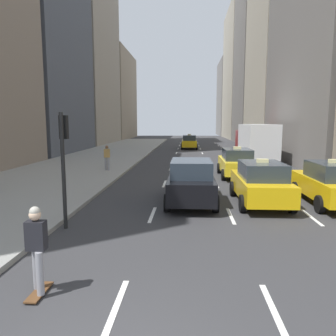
{
  "coord_description": "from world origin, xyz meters",
  "views": [
    {
      "loc": [
        1.07,
        -3.38,
        3.29
      ],
      "look_at": [
        0.18,
        10.97,
        1.29
      ],
      "focal_mm": 35.0,
      "sensor_mm": 36.0,
      "label": 1
    }
  ],
  "objects_px": {
    "pedestrian_far_walking": "(107,157)",
    "traffic_light_pole": "(64,151)",
    "taxi_second": "(331,183)",
    "taxi_lead": "(260,183)",
    "taxi_fourth": "(189,142)",
    "sedan_black_near": "(191,181)",
    "box_truck": "(255,141)",
    "taxi_third": "(236,163)",
    "skateboarder": "(37,247)"
  },
  "relations": [
    {
      "from": "taxi_lead",
      "to": "sedan_black_near",
      "type": "height_order",
      "value": "taxi_lead"
    },
    {
      "from": "taxi_second",
      "to": "box_truck",
      "type": "xyz_separation_m",
      "value": [
        0.0,
        15.23,
        0.83
      ]
    },
    {
      "from": "taxi_third",
      "to": "taxi_fourth",
      "type": "bearing_deg",
      "value": 97.48
    },
    {
      "from": "taxi_fourth",
      "to": "traffic_light_pole",
      "type": "xyz_separation_m",
      "value": [
        -3.95,
        -31.46,
        1.53
      ]
    },
    {
      "from": "taxi_fourth",
      "to": "traffic_light_pole",
      "type": "distance_m",
      "value": 31.74
    },
    {
      "from": "pedestrian_far_walking",
      "to": "traffic_light_pole",
      "type": "height_order",
      "value": "traffic_light_pole"
    },
    {
      "from": "taxi_fourth",
      "to": "box_truck",
      "type": "xyz_separation_m",
      "value": [
        5.6,
        -12.74,
        0.83
      ]
    },
    {
      "from": "taxi_fourth",
      "to": "skateboarder",
      "type": "relative_size",
      "value": 2.52
    },
    {
      "from": "sedan_black_near",
      "to": "traffic_light_pole",
      "type": "bearing_deg",
      "value": -139.75
    },
    {
      "from": "traffic_light_pole",
      "to": "pedestrian_far_walking",
      "type": "bearing_deg",
      "value": 97.66
    },
    {
      "from": "pedestrian_far_walking",
      "to": "sedan_black_near",
      "type": "bearing_deg",
      "value": -55.79
    },
    {
      "from": "taxi_lead",
      "to": "skateboarder",
      "type": "relative_size",
      "value": 2.52
    },
    {
      "from": "taxi_lead",
      "to": "box_truck",
      "type": "distance_m",
      "value": 15.58
    },
    {
      "from": "pedestrian_far_walking",
      "to": "traffic_light_pole",
      "type": "distance_m",
      "value": 11.59
    },
    {
      "from": "box_truck",
      "to": "taxi_lead",
      "type": "bearing_deg",
      "value": -100.37
    },
    {
      "from": "taxi_third",
      "to": "traffic_light_pole",
      "type": "height_order",
      "value": "traffic_light_pole"
    },
    {
      "from": "sedan_black_near",
      "to": "skateboarder",
      "type": "distance_m",
      "value": 7.96
    },
    {
      "from": "sedan_black_near",
      "to": "traffic_light_pole",
      "type": "relative_size",
      "value": 1.22
    },
    {
      "from": "taxi_third",
      "to": "sedan_black_near",
      "type": "height_order",
      "value": "taxi_third"
    },
    {
      "from": "taxi_third",
      "to": "skateboarder",
      "type": "distance_m",
      "value": 15.31
    },
    {
      "from": "box_truck",
      "to": "pedestrian_far_walking",
      "type": "relative_size",
      "value": 5.09
    },
    {
      "from": "traffic_light_pole",
      "to": "sedan_black_near",
      "type": "bearing_deg",
      "value": 40.25
    },
    {
      "from": "taxi_second",
      "to": "traffic_light_pole",
      "type": "distance_m",
      "value": 10.28
    },
    {
      "from": "sedan_black_near",
      "to": "box_truck",
      "type": "relative_size",
      "value": 0.52
    },
    {
      "from": "taxi_second",
      "to": "taxi_fourth",
      "type": "bearing_deg",
      "value": 101.32
    },
    {
      "from": "taxi_third",
      "to": "taxi_fourth",
      "type": "relative_size",
      "value": 1.0
    },
    {
      "from": "sedan_black_near",
      "to": "taxi_lead",
      "type": "bearing_deg",
      "value": 1.46
    },
    {
      "from": "box_truck",
      "to": "pedestrian_far_walking",
      "type": "xyz_separation_m",
      "value": [
        -11.08,
        -7.31,
        -0.64
      ]
    },
    {
      "from": "taxi_second",
      "to": "pedestrian_far_walking",
      "type": "relative_size",
      "value": 2.67
    },
    {
      "from": "taxi_fourth",
      "to": "box_truck",
      "type": "relative_size",
      "value": 0.52
    },
    {
      "from": "pedestrian_far_walking",
      "to": "taxi_second",
      "type": "bearing_deg",
      "value": -35.57
    },
    {
      "from": "taxi_fourth",
      "to": "taxi_lead",
      "type": "bearing_deg",
      "value": -84.3
    },
    {
      "from": "pedestrian_far_walking",
      "to": "traffic_light_pole",
      "type": "relative_size",
      "value": 0.46
    },
    {
      "from": "taxi_third",
      "to": "taxi_fourth",
      "type": "height_order",
      "value": "same"
    },
    {
      "from": "taxi_fourth",
      "to": "traffic_light_pole",
      "type": "relative_size",
      "value": 1.22
    },
    {
      "from": "box_truck",
      "to": "pedestrian_far_walking",
      "type": "bearing_deg",
      "value": -146.61
    },
    {
      "from": "taxi_lead",
      "to": "taxi_second",
      "type": "height_order",
      "value": "same"
    },
    {
      "from": "box_truck",
      "to": "traffic_light_pole",
      "type": "height_order",
      "value": "traffic_light_pole"
    },
    {
      "from": "taxi_second",
      "to": "box_truck",
      "type": "bearing_deg",
      "value": 90.0
    },
    {
      "from": "taxi_lead",
      "to": "traffic_light_pole",
      "type": "height_order",
      "value": "traffic_light_pole"
    },
    {
      "from": "skateboarder",
      "to": "pedestrian_far_walking",
      "type": "distance_m",
      "value": 15.65
    },
    {
      "from": "skateboarder",
      "to": "pedestrian_far_walking",
      "type": "height_order",
      "value": "pedestrian_far_walking"
    },
    {
      "from": "taxi_lead",
      "to": "skateboarder",
      "type": "height_order",
      "value": "taxi_lead"
    },
    {
      "from": "skateboarder",
      "to": "pedestrian_far_walking",
      "type": "xyz_separation_m",
      "value": [
        -2.51,
        15.45,
        0.1
      ]
    },
    {
      "from": "taxi_third",
      "to": "box_truck",
      "type": "xyz_separation_m",
      "value": [
        2.8,
        8.57,
        0.83
      ]
    },
    {
      "from": "taxi_second",
      "to": "taxi_lead",
      "type": "bearing_deg",
      "value": -178.61
    },
    {
      "from": "taxi_lead",
      "to": "sedan_black_near",
      "type": "bearing_deg",
      "value": -178.54
    },
    {
      "from": "box_truck",
      "to": "traffic_light_pole",
      "type": "bearing_deg",
      "value": -117.03
    },
    {
      "from": "taxi_fourth",
      "to": "taxi_second",
      "type": "bearing_deg",
      "value": -78.68
    },
    {
      "from": "taxi_lead",
      "to": "traffic_light_pole",
      "type": "distance_m",
      "value": 7.72
    }
  ]
}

